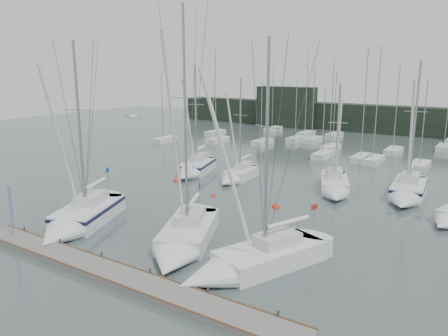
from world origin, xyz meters
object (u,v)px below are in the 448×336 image
object	(u,v)px
sailboat_near_left	(77,221)
sailboat_mid_b	(236,176)
sailboat_near_right	(243,265)
sailboat_near_center	(181,243)
buoy_b	(276,207)
sailboat_mid_a	(193,169)
buoy_a	(213,196)
dock_banner	(11,205)
sailboat_mid_c	(335,188)
buoy_c	(177,181)
sailboat_mid_d	(407,193)

from	to	relation	value
sailboat_near_left	sailboat_mid_b	distance (m)	18.58
sailboat_near_right	sailboat_mid_b	xyz separation A→B (m)	(-11.49, 17.85, -0.04)
sailboat_near_center	buoy_b	bearing A→B (deg)	60.45
sailboat_near_center	sailboat_mid_a	xyz separation A→B (m)	(-11.94, 17.10, 0.10)
buoy_a	sailboat_near_right	bearing A→B (deg)	-49.13
buoy_b	buoy_a	bearing A→B (deg)	-179.19
sailboat_near_left	dock_banner	size ratio (longest dim) A/B	3.91
sailboat_mid_a	sailboat_mid_c	bearing A→B (deg)	-12.49
sailboat_near_left	buoy_b	distance (m)	16.21
buoy_a	dock_banner	bearing A→B (deg)	-107.54
dock_banner	sailboat_near_right	bearing A→B (deg)	19.53
buoy_c	dock_banner	bearing A→B (deg)	-86.63
sailboat_near_right	sailboat_mid_c	bearing A→B (deg)	115.52
sailboat_near_center	sailboat_near_left	bearing A→B (deg)	162.35
buoy_b	sailboat_mid_d	bearing A→B (deg)	43.54
buoy_a	sailboat_mid_b	bearing A→B (deg)	100.30
sailboat_near_center	sailboat_mid_a	bearing A→B (deg)	100.42
buoy_a	buoy_c	size ratio (longest dim) A/B	0.64
sailboat_mid_b	dock_banner	world-z (taller)	sailboat_mid_b
sailboat_mid_c	buoy_a	xyz separation A→B (m)	(-9.35, -6.76, -0.59)
sailboat_near_center	buoy_c	world-z (taller)	sailboat_near_center
sailboat_mid_a	sailboat_mid_c	xyz separation A→B (m)	(15.85, 1.19, -0.06)
sailboat_near_center	sailboat_mid_d	xyz separation A→B (m)	(9.97, 20.12, 0.08)
sailboat_mid_b	sailboat_mid_c	distance (m)	10.44
sailboat_mid_b	sailboat_mid_c	xyz separation A→B (m)	(10.40, 0.97, 0.07)
sailboat_near_right	sailboat_mid_c	xyz separation A→B (m)	(-1.09, 18.82, 0.03)
sailboat_near_center	buoy_b	distance (m)	11.68
sailboat_near_left	sailboat_mid_c	distance (m)	23.29
sailboat_mid_c	buoy_a	world-z (taller)	sailboat_mid_c
sailboat_near_center	sailboat_near_right	size ratio (longest dim) A/B	1.16
sailboat_mid_c	dock_banner	world-z (taller)	sailboat_mid_c
sailboat_near_center	sailboat_mid_a	world-z (taller)	sailboat_near_center
dock_banner	sailboat_mid_d	bearing A→B (deg)	54.19
sailboat_near_right	sailboat_mid_b	size ratio (longest dim) A/B	1.25
dock_banner	sailboat_mid_c	bearing A→B (deg)	61.57
sailboat_near_right	dock_banner	distance (m)	16.41
sailboat_mid_c	sailboat_mid_d	distance (m)	6.33
sailboat_near_right	sailboat_near_center	bearing A→B (deg)	-163.78
buoy_b	dock_banner	bearing A→B (deg)	-125.13
sailboat_mid_c	buoy_b	xyz separation A→B (m)	(-2.87, -6.67, -0.59)
sailboat_near_right	buoy_c	world-z (taller)	sailboat_near_right
sailboat_mid_c	buoy_c	size ratio (longest dim) A/B	15.54
sailboat_near_left	dock_banner	world-z (taller)	sailboat_near_left
sailboat_near_center	sailboat_mid_b	distance (m)	18.51
sailboat_mid_c	buoy_c	bearing A→B (deg)	174.11
sailboat_near_left	buoy_c	size ratio (longest dim) A/B	20.67
sailboat_near_left	dock_banner	bearing A→B (deg)	-135.02
buoy_a	dock_banner	xyz separation A→B (m)	(-5.22, -16.53, 2.63)
sailboat_near_right	buoy_a	bearing A→B (deg)	153.08
buoy_c	sailboat_near_right	bearing A→B (deg)	-40.84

